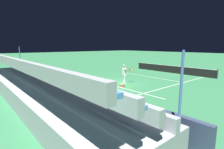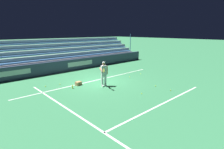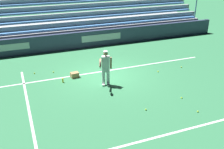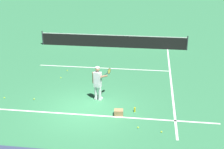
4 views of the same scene
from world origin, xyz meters
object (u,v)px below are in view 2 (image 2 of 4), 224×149
object	(u,v)px
tennis_player	(104,74)
tennis_ball_on_baseline	(142,93)
tennis_ball_near_player	(60,84)
tennis_ball_far_right	(141,74)
water_bottle	(73,87)
tennis_ball_toward_net	(130,77)
tennis_ball_stray_back	(46,86)
tennis_ball_far_left	(171,90)
tennis_ball_by_box	(156,86)
ball_box_cardboard	(78,83)

from	to	relation	value
tennis_player	tennis_ball_on_baseline	bearing A→B (deg)	104.74
tennis_ball_near_player	tennis_ball_on_baseline	world-z (taller)	same
tennis_player	tennis_ball_far_right	size ratio (longest dim) A/B	25.98
water_bottle	tennis_ball_near_player	bearing A→B (deg)	-80.62
tennis_ball_toward_net	tennis_ball_near_player	distance (m)	5.60
tennis_ball_on_baseline	tennis_ball_stray_back	size ratio (longest dim) A/B	1.00
tennis_ball_on_baseline	tennis_ball_near_player	bearing A→B (deg)	-61.35
tennis_ball_near_player	tennis_ball_stray_back	xyz separation A→B (m)	(0.96, -0.21, 0.00)
tennis_ball_near_player	tennis_ball_on_baseline	distance (m)	5.85
tennis_ball_stray_back	water_bottle	world-z (taller)	water_bottle
tennis_player	tennis_ball_far_left	size ratio (longest dim) A/B	25.98
tennis_player	tennis_ball_near_player	world-z (taller)	tennis_player
tennis_ball_by_box	tennis_ball_stray_back	distance (m)	7.60
tennis_ball_far_right	tennis_ball_stray_back	size ratio (longest dim) A/B	1.00
tennis_player	tennis_ball_near_player	xyz separation A→B (m)	(2.09, -2.41, -0.86)
tennis_ball_far_right	tennis_ball_by_box	distance (m)	3.57
tennis_ball_far_left	tennis_ball_by_box	bearing A→B (deg)	-92.67
tennis_player	tennis_ball_toward_net	size ratio (longest dim) A/B	25.98
tennis_ball_stray_back	tennis_ball_near_player	bearing A→B (deg)	167.56
tennis_ball_near_player	water_bottle	size ratio (longest dim) A/B	0.30
ball_box_cardboard	tennis_ball_by_box	world-z (taller)	ball_box_cardboard
ball_box_cardboard	tennis_ball_far_left	xyz separation A→B (m)	(-3.74, 5.03, -0.10)
tennis_ball_on_baseline	tennis_player	bearing A→B (deg)	-75.26
tennis_ball_far_right	tennis_ball_toward_net	bearing A→B (deg)	2.34
tennis_ball_by_box	water_bottle	bearing A→B (deg)	-37.68
tennis_player	tennis_ball_by_box	xyz separation A→B (m)	(-2.62, 2.43, -0.86)
tennis_player	tennis_ball_stray_back	distance (m)	4.12
ball_box_cardboard	tennis_ball_near_player	xyz separation A→B (m)	(0.92, -0.99, -0.10)
tennis_ball_on_baseline	water_bottle	xyz separation A→B (m)	(2.58, -3.75, 0.08)
tennis_ball_far_left	tennis_ball_stray_back	world-z (taller)	same
tennis_ball_toward_net	tennis_ball_stray_back	size ratio (longest dim) A/B	1.00
tennis_ball_far_left	water_bottle	bearing A→B (deg)	-46.30
tennis_ball_toward_net	water_bottle	bearing A→B (deg)	-6.71
tennis_ball_by_box	water_bottle	distance (m)	5.67
tennis_ball_far_left	tennis_ball_near_player	bearing A→B (deg)	-52.28
tennis_ball_by_box	tennis_ball_near_player	bearing A→B (deg)	-45.82
tennis_ball_far_left	tennis_ball_stray_back	size ratio (longest dim) A/B	1.00
tennis_ball_near_player	tennis_ball_far_left	bearing A→B (deg)	127.72
tennis_ball_far_right	water_bottle	distance (m)	6.54
water_bottle	tennis_ball_by_box	bearing A→B (deg)	142.32
tennis_ball_far_right	tennis_ball_by_box	bearing A→B (deg)	55.21
tennis_ball_far_right	tennis_ball_near_player	bearing A→B (deg)	-15.83
tennis_ball_far_left	water_bottle	world-z (taller)	water_bottle
tennis_ball_toward_net	tennis_ball_near_player	xyz separation A→B (m)	(5.24, -1.98, 0.00)
tennis_ball_near_player	tennis_ball_by_box	bearing A→B (deg)	134.18
tennis_ball_on_baseline	tennis_ball_by_box	xyz separation A→B (m)	(-1.91, -0.29, 0.00)
water_bottle	ball_box_cardboard	bearing A→B (deg)	-150.20
tennis_ball_toward_net	tennis_ball_stray_back	distance (m)	6.57
water_bottle	tennis_ball_far_left	bearing A→B (deg)	133.70
tennis_ball_on_baseline	tennis_ball_far_right	size ratio (longest dim) A/B	1.00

